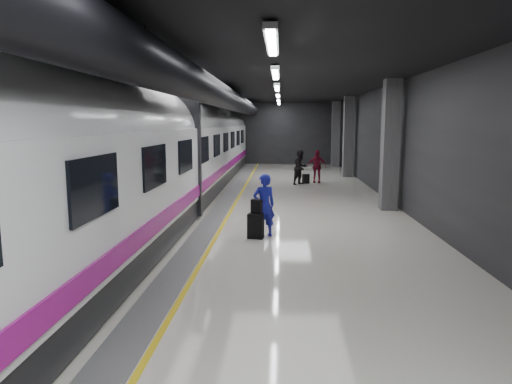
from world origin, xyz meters
name	(u,v)px	position (x,y,z in m)	size (l,w,h in m)	color
ground	(256,220)	(0.00, 0.00, 0.00)	(40.00, 40.00, 0.00)	silver
platform_hall	(249,107)	(-0.29, 0.96, 3.54)	(10.02, 40.02, 4.51)	black
train	(153,154)	(-3.25, 0.00, 2.07)	(3.05, 38.00, 4.05)	black
traveler_main	(264,205)	(0.33, -2.12, 0.85)	(0.62, 0.40, 1.69)	#1C16AC
suitcase_main	(256,226)	(0.12, -2.35, 0.33)	(0.40, 0.26, 0.66)	black
shoulder_bag	(257,207)	(0.14, -2.32, 0.85)	(0.28, 0.15, 0.37)	black
traveler_far_a	(301,167)	(1.75, 8.42, 0.85)	(0.83, 0.64, 1.70)	black
traveler_far_b	(317,166)	(2.60, 9.25, 0.83)	(0.98, 0.41, 1.67)	maroon
suitcase_far	(306,179)	(2.04, 8.94, 0.23)	(0.32, 0.21, 0.47)	black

